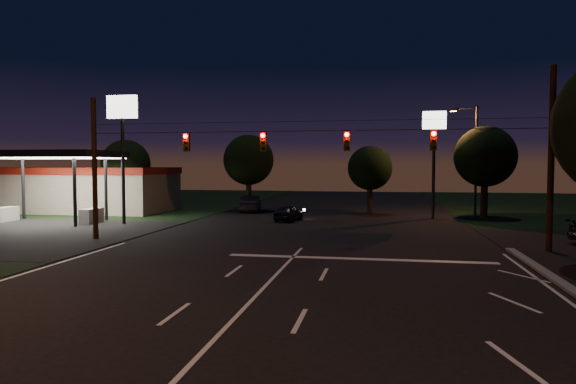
# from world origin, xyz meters

# --- Properties ---
(ground) EXTENTS (140.00, 140.00, 0.00)m
(ground) POSITION_xyz_m (0.00, 0.00, 0.00)
(ground) COLOR black
(ground) RESTS_ON ground
(stop_bar) EXTENTS (12.00, 0.50, 0.01)m
(stop_bar) POSITION_xyz_m (3.00, 11.50, 0.01)
(stop_bar) COLOR silver
(stop_bar) RESTS_ON ground
(utility_pole_right) EXTENTS (0.30, 0.30, 9.00)m
(utility_pole_right) POSITION_xyz_m (12.00, 15.00, 0.00)
(utility_pole_right) COLOR black
(utility_pole_right) RESTS_ON ground
(utility_pole_left) EXTENTS (0.28, 0.28, 8.00)m
(utility_pole_left) POSITION_xyz_m (-12.00, 15.00, 0.00)
(utility_pole_left) COLOR black
(utility_pole_left) RESTS_ON ground
(signal_span) EXTENTS (24.00, 0.40, 1.56)m
(signal_span) POSITION_xyz_m (-0.00, 14.96, 5.50)
(signal_span) COLOR black
(signal_span) RESTS_ON ground
(gas_station) EXTENTS (14.20, 16.10, 5.25)m
(gas_station) POSITION_xyz_m (-21.86, 30.39, 2.38)
(gas_station) COLOR gray
(gas_station) RESTS_ON ground
(pole_sign_left_near) EXTENTS (2.20, 0.30, 9.10)m
(pole_sign_left_near) POSITION_xyz_m (-14.00, 22.00, 6.98)
(pole_sign_left_near) COLOR black
(pole_sign_left_near) RESTS_ON ground
(pole_sign_right) EXTENTS (1.80, 0.30, 8.40)m
(pole_sign_right) POSITION_xyz_m (8.00, 30.00, 6.24)
(pole_sign_right) COLOR black
(pole_sign_right) RESTS_ON ground
(street_light_right_far) EXTENTS (2.20, 0.35, 9.00)m
(street_light_right_far) POSITION_xyz_m (11.24, 32.00, 5.24)
(street_light_right_far) COLOR black
(street_light_right_far) RESTS_ON ground
(tree_far_a) EXTENTS (4.20, 4.20, 6.42)m
(tree_far_a) POSITION_xyz_m (-17.98, 30.12, 4.26)
(tree_far_a) COLOR black
(tree_far_a) RESTS_ON ground
(tree_far_b) EXTENTS (4.60, 4.60, 6.98)m
(tree_far_b) POSITION_xyz_m (-7.98, 34.13, 4.61)
(tree_far_b) COLOR black
(tree_far_b) RESTS_ON ground
(tree_far_c) EXTENTS (3.80, 3.80, 5.86)m
(tree_far_c) POSITION_xyz_m (3.02, 33.10, 3.90)
(tree_far_c) COLOR black
(tree_far_c) RESTS_ON ground
(tree_far_d) EXTENTS (4.80, 4.80, 7.30)m
(tree_far_d) POSITION_xyz_m (12.02, 31.13, 4.83)
(tree_far_d) COLOR black
(tree_far_d) RESTS_ON ground
(car_oncoming_a) EXTENTS (1.98, 3.78, 1.23)m
(car_oncoming_a) POSITION_xyz_m (-2.88, 26.34, 0.61)
(car_oncoming_a) COLOR black
(car_oncoming_a) RESTS_ON ground
(car_oncoming_b) EXTENTS (2.14, 4.58, 1.45)m
(car_oncoming_b) POSITION_xyz_m (-7.57, 33.07, 0.73)
(car_oncoming_b) COLOR black
(car_oncoming_b) RESTS_ON ground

